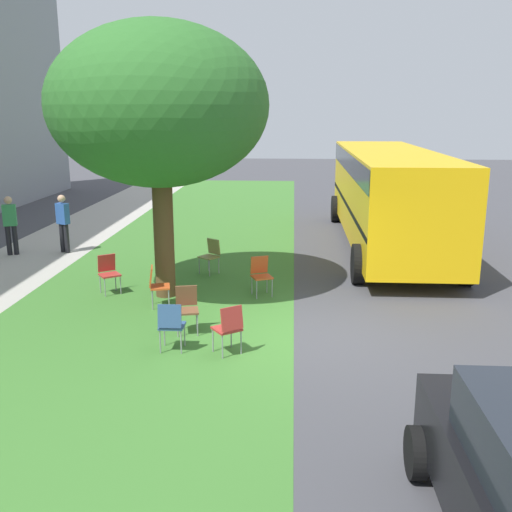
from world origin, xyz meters
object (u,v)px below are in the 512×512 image
(chair_2, at_px, (229,326))
(chair_0, at_px, (156,283))
(chair_3, at_px, (211,253))
(chair_6, at_px, (261,273))
(school_bus, at_px, (388,189))
(chair_1, at_px, (109,271))
(chair_4, at_px, (171,323))
(pedestrian_0, at_px, (63,221))
(pedestrian_1, at_px, (10,223))
(chair_5, at_px, (187,306))
(street_tree, at_px, (159,106))

(chair_2, bearing_deg, chair_0, 36.93)
(chair_3, xyz_separation_m, chair_6, (-1.73, -1.36, 0.00))
(chair_0, distance_m, school_bus, 8.36)
(chair_1, xyz_separation_m, chair_4, (-3.21, -2.09, 0.00))
(chair_0, bearing_deg, chair_3, -16.10)
(school_bus, bearing_deg, chair_4, 149.63)
(pedestrian_0, relative_size, pedestrian_1, 1.00)
(chair_2, relative_size, chair_5, 1.00)
(pedestrian_1, bearing_deg, chair_5, -132.97)
(street_tree, relative_size, pedestrian_1, 3.46)
(pedestrian_0, xyz_separation_m, pedestrian_1, (-0.37, 1.39, 0.00))
(chair_4, xyz_separation_m, school_bus, (8.33, -4.88, 1.24))
(chair_1, distance_m, chair_2, 4.50)
(pedestrian_0, bearing_deg, chair_3, -113.18)
(chair_0, distance_m, chair_5, 1.64)
(chair_1, xyz_separation_m, chair_6, (0.05, -3.45, 0.00))
(chair_1, bearing_deg, chair_6, -89.20)
(chair_2, bearing_deg, chair_1, 43.31)
(chair_4, bearing_deg, chair_5, -6.42)
(chair_2, xyz_separation_m, pedestrian_0, (7.00, 5.56, 0.41))
(chair_0, xyz_separation_m, chair_6, (0.95, -2.14, 0.00))
(chair_5, bearing_deg, chair_6, -28.13)
(chair_6, bearing_deg, chair_3, 38.29)
(chair_2, height_order, pedestrian_0, pedestrian_0)
(chair_1, distance_m, chair_4, 3.83)
(chair_3, distance_m, chair_4, 4.99)
(chair_0, bearing_deg, chair_2, -143.07)
(school_bus, bearing_deg, chair_5, 147.19)
(chair_2, relative_size, chair_3, 1.00)
(street_tree, bearing_deg, chair_1, 85.10)
(chair_1, height_order, chair_2, same)
(chair_3, relative_size, pedestrian_0, 0.52)
(street_tree, distance_m, chair_3, 4.14)
(chair_3, height_order, pedestrian_0, pedestrian_0)
(chair_0, bearing_deg, chair_1, 55.27)
(chair_3, xyz_separation_m, pedestrian_0, (1.95, 4.55, 0.41))
(chair_4, distance_m, school_bus, 9.73)
(street_tree, xyz_separation_m, chair_2, (-3.16, -1.77, -3.60))
(street_tree, height_order, chair_3, street_tree)
(chair_2, height_order, chair_6, same)
(chair_0, xyz_separation_m, chair_3, (2.68, -0.77, 0.00))
(chair_0, height_order, chair_4, same)
(chair_0, distance_m, chair_6, 2.34)
(chair_6, distance_m, pedestrian_0, 6.98)
(street_tree, xyz_separation_m, chair_6, (0.16, -2.12, -3.60))
(pedestrian_0, bearing_deg, street_tree, -135.33)
(school_bus, xyz_separation_m, pedestrian_0, (-1.39, 9.44, -0.83))
(chair_0, height_order, chair_5, same)
(chair_6, distance_m, school_bus, 6.30)
(chair_4, relative_size, school_bus, 0.08)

